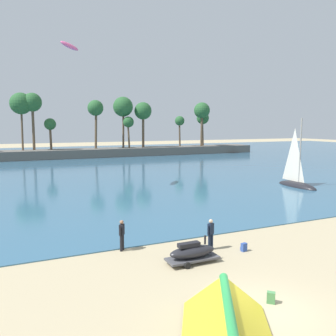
{
  "coord_description": "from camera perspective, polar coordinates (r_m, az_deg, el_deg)",
  "views": [
    {
      "loc": [
        -8.14,
        -9.48,
        6.65
      ],
      "look_at": [
        0.87,
        10.32,
        4.02
      ],
      "focal_mm": 37.68,
      "sensor_mm": 36.0,
      "label": 1
    }
  ],
  "objects": [
    {
      "name": "ground_plane",
      "position": [
        14.15,
        15.31,
        -21.39
      ],
      "size": [
        260.0,
        260.0,
        0.0
      ],
      "primitive_type": "plane",
      "color": "tan"
    },
    {
      "name": "sea",
      "position": [
        66.47,
        -17.32,
        0.88
      ],
      "size": [
        220.0,
        95.81,
        0.06
      ],
      "primitive_type": "cube",
      "color": "#33607F",
      "rests_on": "ground"
    },
    {
      "name": "palm_headland",
      "position": [
        74.05,
        -18.29,
        4.85
      ],
      "size": [
        92.48,
        6.49,
        13.54
      ],
      "color": "#605B54",
      "rests_on": "ground"
    },
    {
      "name": "folded_kite",
      "position": [
        11.78,
        9.68,
        -22.49
      ],
      "size": [
        4.6,
        5.17,
        1.29
      ],
      "color": "yellow",
      "rests_on": "ground"
    },
    {
      "name": "watercraft_on_trailer",
      "position": [
        17.62,
        3.93,
        -13.49
      ],
      "size": [
        2.6,
        1.22,
        1.28
      ],
      "color": "#4C4C51",
      "rests_on": "ground"
    },
    {
      "name": "person_rigging_by_gear",
      "position": [
        19.37,
        6.92,
        -10.44
      ],
      "size": [
        0.51,
        0.32,
        1.67
      ],
      "color": "#141E33",
      "rests_on": "ground"
    },
    {
      "name": "person_at_waterline",
      "position": [
        19.23,
        -7.48,
        -10.58
      ],
      "size": [
        0.37,
        0.46,
        1.67
      ],
      "color": "black",
      "rests_on": "ground"
    },
    {
      "name": "backpack_near_kite",
      "position": [
        14.65,
        16.32,
        -19.49
      ],
      "size": [
        0.37,
        0.37,
        0.44
      ],
      "color": "#47844C",
      "rests_on": "ground"
    },
    {
      "name": "backpack_by_trailer",
      "position": [
        19.62,
        12.15,
        -12.43
      ],
      "size": [
        0.32,
        0.3,
        0.44
      ],
      "color": "#2D4C9E",
      "rests_on": "ground"
    },
    {
      "name": "sailboat_mid_bay",
      "position": [
        40.74,
        20.05,
        -1.81
      ],
      "size": [
        1.86,
        5.5,
        7.88
      ],
      "color": "black",
      "rests_on": "sea"
    },
    {
      "name": "kite_aloft_high_over_bay",
      "position": [
        38.31,
        -15.62,
        18.48
      ],
      "size": [
        2.84,
        3.27,
        0.94
      ],
      "primitive_type": "ellipsoid",
      "rotation": [
        -0.54,
        0.0,
        4.08
      ],
      "color": "#EA5693"
    }
  ]
}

